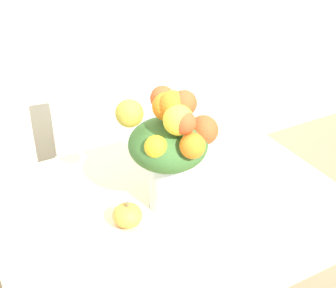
% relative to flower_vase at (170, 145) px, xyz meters
% --- Properties ---
extents(dining_table, '(1.28, 1.01, 0.78)m').
position_rel_flower_vase_xyz_m(dining_table, '(0.01, 0.01, -0.36)').
color(dining_table, beige).
rests_on(dining_table, ground_plane).
extents(flower_vase, '(0.34, 0.35, 0.47)m').
position_rel_flower_vase_xyz_m(flower_vase, '(0.00, 0.00, 0.00)').
color(flower_vase, silver).
rests_on(flower_vase, dining_table).
extents(pumpkin, '(0.10, 0.10, 0.09)m').
position_rel_flower_vase_xyz_m(pumpkin, '(-0.18, -0.02, -0.22)').
color(pumpkin, gold).
rests_on(pumpkin, dining_table).
extents(dining_chair_near_window, '(0.45, 0.45, 0.91)m').
position_rel_flower_vase_xyz_m(dining_chair_near_window, '(0.03, 0.86, -0.56)').
color(dining_chair_near_window, silver).
rests_on(dining_chair_near_window, ground_plane).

